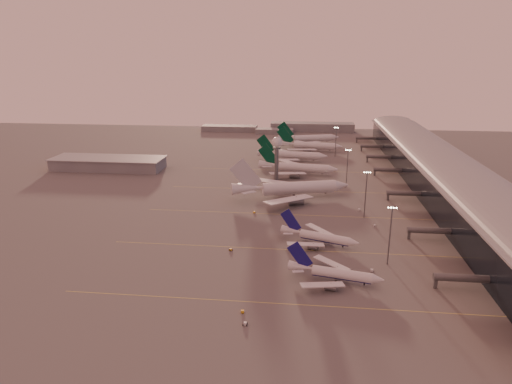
# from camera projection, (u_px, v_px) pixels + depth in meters

# --- Properties ---
(ground) EXTENTS (700.00, 700.00, 0.00)m
(ground) POSITION_uv_depth(u_px,v_px,m) (245.00, 257.00, 189.88)
(ground) COLOR #595757
(ground) RESTS_ON ground
(taxiway_markings) EXTENTS (180.00, 185.25, 0.02)m
(taxiway_markings) POSITION_uv_depth(u_px,v_px,m) (315.00, 215.00, 239.97)
(taxiway_markings) COLOR #E0CE4F
(taxiway_markings) RESTS_ON ground
(terminal) EXTENTS (57.00, 362.00, 23.04)m
(terminal) POSITION_uv_depth(u_px,v_px,m) (442.00, 174.00, 280.13)
(terminal) COLOR black
(terminal) RESTS_ON ground
(hangar) EXTENTS (82.00, 27.00, 8.50)m
(hangar) POSITION_uv_depth(u_px,v_px,m) (108.00, 163.00, 334.42)
(hangar) COLOR slate
(hangar) RESTS_ON ground
(radar_tower) EXTENTS (6.40, 6.40, 31.10)m
(radar_tower) POSITION_uv_depth(u_px,v_px,m) (277.00, 150.00, 297.38)
(radar_tower) COLOR #53565A
(radar_tower) RESTS_ON ground
(mast_a) EXTENTS (3.60, 0.56, 25.00)m
(mast_a) POSITION_uv_depth(u_px,v_px,m) (390.00, 233.00, 179.77)
(mast_a) COLOR #53565A
(mast_a) RESTS_ON ground
(mast_b) EXTENTS (3.60, 0.56, 25.00)m
(mast_b) POSITION_uv_depth(u_px,v_px,m) (366.00, 192.00, 232.39)
(mast_b) COLOR #53565A
(mast_b) RESTS_ON ground
(mast_c) EXTENTS (3.60, 0.56, 25.00)m
(mast_c) POSITION_uv_depth(u_px,v_px,m) (347.00, 166.00, 285.22)
(mast_c) COLOR #53565A
(mast_c) RESTS_ON ground
(mast_d) EXTENTS (3.60, 0.56, 25.00)m
(mast_d) POSITION_uv_depth(u_px,v_px,m) (336.00, 140.00, 371.02)
(mast_d) COLOR #53565A
(mast_d) RESTS_ON ground
(distant_horizon) EXTENTS (165.00, 37.50, 9.00)m
(distant_horizon) POSITION_uv_depth(u_px,v_px,m) (287.00, 128.00, 497.67)
(distant_horizon) COLOR slate
(distant_horizon) RESTS_ON ground
(narrowbody_near) EXTENTS (35.86, 28.31, 14.19)m
(narrowbody_near) POSITION_uv_depth(u_px,v_px,m) (335.00, 275.00, 168.85)
(narrowbody_near) COLOR silver
(narrowbody_near) RESTS_ON ground
(narrowbody_mid) EXTENTS (35.26, 27.63, 14.37)m
(narrowbody_mid) POSITION_uv_depth(u_px,v_px,m) (319.00, 238.00, 202.48)
(narrowbody_mid) COLOR silver
(narrowbody_mid) RESTS_ON ground
(widebody_white) EXTENTS (69.38, 54.83, 25.06)m
(widebody_white) POSITION_uv_depth(u_px,v_px,m) (291.00, 191.00, 267.50)
(widebody_white) COLOR silver
(widebody_white) RESTS_ON ground
(greentail_a) EXTENTS (56.76, 45.55, 20.68)m
(greentail_a) POSITION_uv_depth(u_px,v_px,m) (298.00, 169.00, 319.79)
(greentail_a) COLOR silver
(greentail_a) RESTS_ON ground
(greentail_b) EXTENTS (56.44, 45.36, 20.52)m
(greentail_b) POSITION_uv_depth(u_px,v_px,m) (292.00, 157.00, 359.45)
(greentail_b) COLOR silver
(greentail_b) RESTS_ON ground
(greentail_c) EXTENTS (57.47, 46.16, 20.91)m
(greentail_c) POSITION_uv_depth(u_px,v_px,m) (310.00, 147.00, 396.04)
(greentail_c) COLOR silver
(greentail_c) RESTS_ON ground
(greentail_d) EXTENTS (58.55, 46.54, 22.02)m
(greentail_d) POSITION_uv_depth(u_px,v_px,m) (309.00, 140.00, 428.17)
(greentail_d) COLOR silver
(greentail_d) RESTS_ON ground
(gsv_truck_a) EXTENTS (5.28, 3.14, 2.01)m
(gsv_truck_a) POSITION_uv_depth(u_px,v_px,m) (244.00, 310.00, 148.92)
(gsv_truck_a) COLOR gold
(gsv_truck_a) RESTS_ON ground
(gsv_tug_near) EXTENTS (2.14, 3.38, 0.94)m
(gsv_tug_near) POSITION_uv_depth(u_px,v_px,m) (245.00, 324.00, 142.33)
(gsv_tug_near) COLOR silver
(gsv_tug_near) RESTS_ON ground
(gsv_catering_a) EXTENTS (5.52, 3.09, 4.30)m
(gsv_catering_a) POSITION_uv_depth(u_px,v_px,m) (373.00, 267.00, 176.71)
(gsv_catering_a) COLOR silver
(gsv_catering_a) RESTS_ON ground
(gsv_tug_mid) EXTENTS (3.22, 3.51, 0.86)m
(gsv_tug_mid) POSITION_uv_depth(u_px,v_px,m) (231.00, 250.00, 196.30)
(gsv_tug_mid) COLOR gold
(gsv_tug_mid) RESTS_ON ground
(gsv_truck_b) EXTENTS (5.08, 3.39, 1.93)m
(gsv_truck_b) POSITION_uv_depth(u_px,v_px,m) (375.00, 225.00, 223.67)
(gsv_truck_b) COLOR silver
(gsv_truck_b) RESTS_ON ground
(gsv_truck_c) EXTENTS (4.71, 4.53, 1.94)m
(gsv_truck_c) POSITION_uv_depth(u_px,v_px,m) (255.00, 211.00, 242.66)
(gsv_truck_c) COLOR gold
(gsv_truck_c) RESTS_ON ground
(gsv_catering_b) EXTENTS (5.53, 3.23, 4.26)m
(gsv_catering_b) POSITION_uv_depth(u_px,v_px,m) (360.00, 207.00, 245.76)
(gsv_catering_b) COLOR silver
(gsv_catering_b) RESTS_ON ground
(gsv_truck_d) EXTENTS (2.47, 6.26, 2.51)m
(gsv_truck_d) POSITION_uv_depth(u_px,v_px,m) (249.00, 175.00, 312.88)
(gsv_truck_d) COLOR silver
(gsv_truck_d) RESTS_ON ground
(gsv_tug_hangar) EXTENTS (3.81, 2.43, 1.05)m
(gsv_tug_hangar) POSITION_uv_depth(u_px,v_px,m) (333.00, 170.00, 329.77)
(gsv_tug_hangar) COLOR slate
(gsv_tug_hangar) RESTS_ON ground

